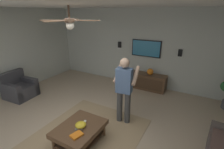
% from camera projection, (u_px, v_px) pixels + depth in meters
% --- Properties ---
extents(ground_plane, '(8.23, 8.23, 0.00)m').
position_uv_depth(ground_plane, '(78.00, 137.00, 3.70)').
color(ground_plane, tan).
extents(wall_back_tv, '(0.10, 6.95, 2.73)m').
position_uv_depth(wall_back_tv, '(138.00, 48.00, 6.06)').
color(wall_back_tv, '#B2B7AD').
rests_on(wall_back_tv, ground).
extents(area_rug, '(2.52, 2.17, 0.01)m').
position_uv_depth(area_rug, '(86.00, 136.00, 3.70)').
color(area_rug, '#9E8460').
rests_on(area_rug, ground).
extents(armchair, '(0.86, 0.87, 0.82)m').
position_uv_depth(armchair, '(19.00, 89.00, 5.37)').
color(armchair, '#38383D').
rests_on(armchair, ground).
extents(coffee_table, '(1.00, 0.80, 0.40)m').
position_uv_depth(coffee_table, '(80.00, 131.00, 3.44)').
color(coffee_table, '#513823').
rests_on(coffee_table, ground).
extents(media_console, '(0.45, 1.70, 0.55)m').
position_uv_depth(media_console, '(142.00, 80.00, 6.03)').
color(media_console, '#513823').
rests_on(media_console, ground).
extents(tv, '(0.05, 1.03, 0.58)m').
position_uv_depth(tv, '(146.00, 48.00, 5.83)').
color(tv, black).
extents(person_standing, '(0.58, 0.58, 1.64)m').
position_uv_depth(person_standing, '(124.00, 87.00, 3.91)').
color(person_standing, '#3F3F3F').
rests_on(person_standing, ground).
extents(bowl, '(0.22, 0.22, 0.10)m').
position_uv_depth(bowl, '(81.00, 125.00, 3.37)').
color(bowl, gold).
rests_on(bowl, coffee_table).
extents(remote_white, '(0.16, 0.08, 0.02)m').
position_uv_depth(remote_white, '(84.00, 123.00, 3.50)').
color(remote_white, white).
rests_on(remote_white, coffee_table).
extents(remote_black, '(0.15, 0.12, 0.02)m').
position_uv_depth(remote_black, '(79.00, 133.00, 3.19)').
color(remote_black, black).
rests_on(remote_black, coffee_table).
extents(remote_grey, '(0.13, 0.14, 0.02)m').
position_uv_depth(remote_grey, '(79.00, 129.00, 3.30)').
color(remote_grey, slate).
rests_on(remote_grey, coffee_table).
extents(book, '(0.25, 0.21, 0.04)m').
position_uv_depth(book, '(77.00, 135.00, 3.14)').
color(book, orange).
rests_on(book, coffee_table).
extents(vase_round, '(0.22, 0.22, 0.22)m').
position_uv_depth(vase_round, '(150.00, 72.00, 5.75)').
color(vase_round, orange).
rests_on(vase_round, media_console).
extents(wall_speaker_left, '(0.06, 0.12, 0.22)m').
position_uv_depth(wall_speaker_left, '(180.00, 53.00, 5.34)').
color(wall_speaker_left, black).
extents(wall_speaker_right, '(0.06, 0.12, 0.22)m').
position_uv_depth(wall_speaker_right, '(120.00, 45.00, 6.31)').
color(wall_speaker_right, black).
extents(ceiling_fan, '(1.16, 1.16, 0.46)m').
position_uv_depth(ceiling_fan, '(69.00, 22.00, 3.29)').
color(ceiling_fan, '#4C3828').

